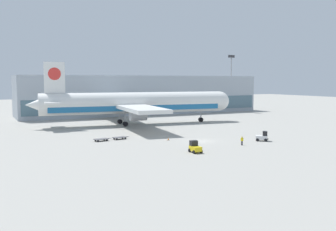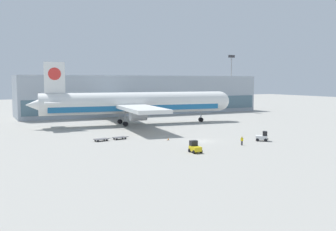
% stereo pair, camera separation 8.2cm
% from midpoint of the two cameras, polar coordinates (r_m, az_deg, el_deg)
% --- Properties ---
extents(ground_plane, '(400.00, 400.00, 0.00)m').
position_cam_midpoint_polar(ground_plane, '(76.30, 5.24, -3.91)').
color(ground_plane, '#9E9B93').
extents(terminal_building, '(90.00, 18.20, 14.00)m').
position_cam_midpoint_polar(terminal_building, '(140.47, -3.71, 3.19)').
color(terminal_building, '#9EA8B2').
rests_on(terminal_building, ground_plane).
extents(light_mast, '(2.80, 0.50, 22.22)m').
position_cam_midpoint_polar(light_mast, '(150.04, 9.62, 5.53)').
color(light_mast, '#9EA0A5').
rests_on(light_mast, ground_plane).
extents(airplane_main, '(58.00, 48.59, 17.00)m').
position_cam_midpoint_polar(airplane_main, '(104.26, -5.15, 1.80)').
color(airplane_main, white).
rests_on(airplane_main, ground_plane).
extents(baggage_tug_foreground, '(1.74, 2.52, 2.00)m').
position_cam_midpoint_polar(baggage_tug_foreground, '(64.13, 4.14, -4.87)').
color(baggage_tug_foreground, yellow).
rests_on(baggage_tug_foreground, ground_plane).
extents(baggage_tug_mid, '(2.78, 2.68, 2.00)m').
position_cam_midpoint_polar(baggage_tug_mid, '(78.43, 14.23, -3.15)').
color(baggage_tug_mid, silver).
rests_on(baggage_tug_mid, ground_plane).
extents(baggage_dolly_lead, '(3.77, 1.87, 0.48)m').
position_cam_midpoint_polar(baggage_dolly_lead, '(77.15, -10.12, -3.57)').
color(baggage_dolly_lead, '#56565B').
rests_on(baggage_dolly_lead, ground_plane).
extents(baggage_dolly_second, '(3.77, 1.87, 0.48)m').
position_cam_midpoint_polar(baggage_dolly_second, '(78.95, -7.34, -3.33)').
color(baggage_dolly_second, '#56565B').
rests_on(baggage_dolly_second, ground_plane).
extents(ground_crew_near, '(0.34, 0.53, 1.71)m').
position_cam_midpoint_polar(ground_crew_near, '(72.34, 11.23, -3.69)').
color(ground_crew_near, black).
rests_on(ground_crew_near, ground_plane).
extents(traffic_cone_near, '(0.40, 0.40, 0.62)m').
position_cam_midpoint_polar(traffic_cone_near, '(77.11, 0.07, -3.56)').
color(traffic_cone_near, black).
rests_on(traffic_cone_near, ground_plane).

